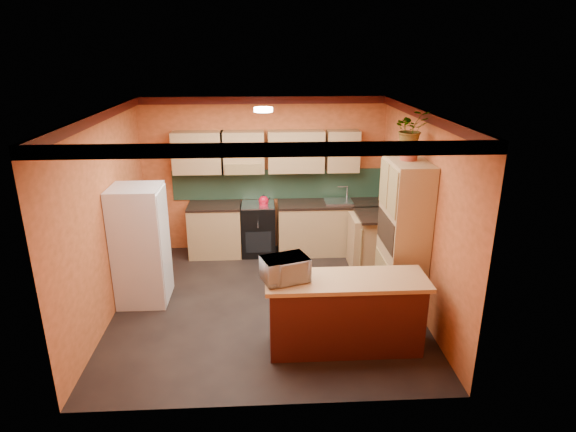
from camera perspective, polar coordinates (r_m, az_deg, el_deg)
The scene contains 15 objects.
room_shell at distance 6.54m, azimuth -2.66°, elevation 7.18°, with size 4.24×4.24×2.72m.
base_cabinets_back at distance 8.49m, azimuth 0.69°, elevation -1.55°, with size 3.65×0.60×0.88m, color tan.
countertop_back at distance 8.34m, azimuth 0.71°, elevation 1.41°, with size 3.65×0.62×0.04m, color black.
stove at distance 8.47m, azimuth -3.53°, elevation -1.53°, with size 0.58×0.58×0.91m, color black.
kettle at distance 8.24m, azimuth -2.91°, elevation 1.90°, with size 0.17×0.17×0.18m, color red, non-canonical shape.
sink at distance 8.41m, azimuth 5.99°, elevation 1.72°, with size 0.48×0.40×0.03m, color silver.
base_cabinets_right at distance 8.07m, azimuth 10.21°, elevation -3.01°, with size 0.60×0.80×0.88m, color tan.
countertop_right at distance 7.91m, azimuth 10.40°, elevation 0.07°, with size 0.62×0.80×0.04m, color black.
fridge at distance 7.04m, azimuth -17.08°, elevation -3.36°, with size 0.68×0.66×1.70m, color white.
pantry at distance 6.67m, azimuth 13.47°, elevation -2.45°, with size 0.48×0.90×2.10m, color tan.
fern_pot at distance 6.39m, azimuth 14.13°, elevation 7.17°, with size 0.22×0.22×0.16m, color #983824.
fern at distance 6.34m, azimuth 14.36°, elevation 9.98°, with size 0.43×0.37×0.48m, color tan.
breakfast_bar at distance 5.90m, azimuth 6.78°, elevation -11.64°, with size 1.80×0.55×0.88m, color #481010.
bar_top at distance 5.68m, azimuth 6.96°, elevation -7.60°, with size 1.90×0.65×0.05m, color tan.
microwave at distance 5.53m, azimuth -0.37°, elevation -6.30°, with size 0.51×0.35×0.28m, color white.
Camera 1 is at (-0.03, -6.11, 3.46)m, focal length 30.00 mm.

